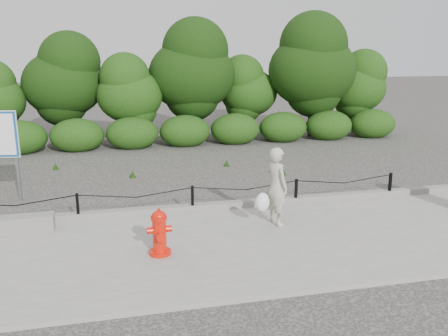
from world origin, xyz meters
name	(u,v)px	position (x,y,z in m)	size (l,w,h in m)	color
ground	(193,214)	(0.00, 0.00, 0.00)	(90.00, 90.00, 0.00)	#2D2B28
sidewalk	(210,248)	(0.00, -2.00, 0.04)	(14.00, 4.00, 0.08)	gray
curb	(192,207)	(0.00, 0.05, 0.15)	(14.00, 0.22, 0.14)	slate
chain_barrier	(192,195)	(0.00, 0.00, 0.46)	(10.06, 0.06, 0.60)	black
treeline	(173,77)	(0.72, 8.90, 2.55)	(20.16, 3.75, 5.01)	black
fire_hydrant	(159,233)	(-0.95, -2.16, 0.49)	(0.45, 0.46, 0.86)	red
pedestrian	(276,187)	(1.57, -1.18, 0.89)	(0.78, 0.70, 1.65)	#B4AE9A
concrete_block	(27,224)	(-3.47, -0.47, 0.25)	(1.06, 0.37, 0.34)	gray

